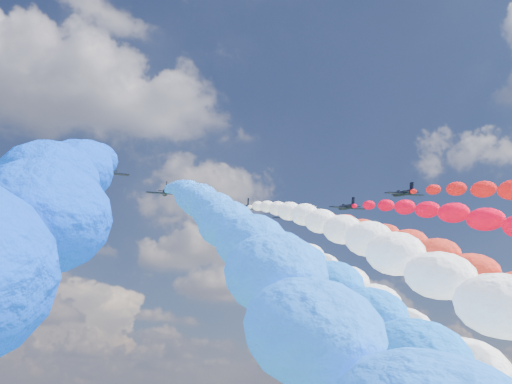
{
  "coord_description": "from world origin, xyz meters",
  "views": [
    {
      "loc": [
        -30.83,
        -128.55,
        49.71
      ],
      "look_at": [
        0.0,
        4.0,
        97.6
      ],
      "focal_mm": 42.21,
      "sensor_mm": 36.0,
      "label": 1
    }
  ],
  "objects": [
    {
      "name": "jet_7",
      "position": [
        32.08,
        -8.5,
        95.6
      ],
      "size": [
        8.89,
        12.1,
        5.43
      ],
      "primitive_type": null,
      "rotation": [
        0.25,
        0.0,
        0.01
      ],
      "color": "black"
    },
    {
      "name": "trail_1",
      "position": [
        -21.57,
        -55.95,
        71.43
      ],
      "size": [
        6.16,
        115.53,
        52.01
      ],
      "primitive_type": null,
      "color": "blue"
    },
    {
      "name": "trail_5",
      "position": [
        11.72,
        -43.48,
        71.43
      ],
      "size": [
        6.16,
        115.53,
        52.01
      ],
      "primitive_type": null,
      "color": "red"
    },
    {
      "name": "jet_2",
      "position": [
        -10.11,
        17.31,
        95.6
      ],
      "size": [
        8.92,
        12.12,
        5.43
      ],
      "primitive_type": null,
      "rotation": [
        0.25,
        0.0,
        -0.01
      ],
      "color": "black"
    },
    {
      "name": "trail_3",
      "position": [
        -1.12,
        -48.74,
        71.43
      ],
      "size": [
        6.16,
        115.53,
        52.01
      ],
      "primitive_type": null,
      "color": "white"
    },
    {
      "name": "jet_6",
      "position": [
        23.16,
        4.27,
        95.6
      ],
      "size": [
        8.87,
        12.08,
        5.43
      ],
      "primitive_type": null,
      "rotation": [
        0.25,
        0.0,
        0.01
      ],
      "color": "black"
    },
    {
      "name": "jet_3",
      "position": [
        -1.12,
        10.75,
        95.6
      ],
      "size": [
        9.4,
        12.46,
        5.43
      ],
      "primitive_type": null,
      "rotation": [
        0.25,
        0.0,
        -0.06
      ],
      "color": "black"
    },
    {
      "name": "trail_0",
      "position": [
        -34.5,
        -66.19,
        71.43
      ],
      "size": [
        6.16,
        115.53,
        52.01
      ],
      "primitive_type": null,
      "color": "blue"
    },
    {
      "name": "jet_0",
      "position": [
        -34.5,
        -6.7,
        95.6
      ],
      "size": [
        9.2,
        12.32,
        5.43
      ],
      "primitive_type": null,
      "rotation": [
        0.25,
        0.0,
        0.04
      ],
      "color": "black"
    },
    {
      "name": "trail_6",
      "position": [
        23.16,
        -55.23,
        71.43
      ],
      "size": [
        6.16,
        115.53,
        52.01
      ],
      "primitive_type": null,
      "color": "red"
    },
    {
      "name": "trail_4",
      "position": [
        -0.99,
        -32.35,
        71.43
      ],
      "size": [
        6.16,
        115.53,
        52.01
      ],
      "primitive_type": null,
      "color": "silver"
    },
    {
      "name": "jet_4",
      "position": [
        -0.99,
        27.15,
        95.6
      ],
      "size": [
        9.26,
        12.36,
        5.43
      ],
      "primitive_type": null,
      "rotation": [
        0.25,
        0.0,
        -0.04
      ],
      "color": "black"
    },
    {
      "name": "trail_2",
      "position": [
        -10.11,
        -42.18,
        71.43
      ],
      "size": [
        6.16,
        115.53,
        52.01
      ],
      "primitive_type": null,
      "color": "blue"
    },
    {
      "name": "jet_1",
      "position": [
        -21.57,
        3.54,
        95.6
      ],
      "size": [
        9.16,
        12.29,
        5.43
      ],
      "primitive_type": null,
      "rotation": [
        0.25,
        0.0,
        -0.04
      ],
      "color": "black"
    },
    {
      "name": "jet_5",
      "position": [
        11.72,
        16.01,
        95.6
      ],
      "size": [
        9.38,
        12.45,
        5.43
      ],
      "primitive_type": null,
      "rotation": [
        0.25,
        0.0,
        -0.05
      ],
      "color": "black"
    }
  ]
}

